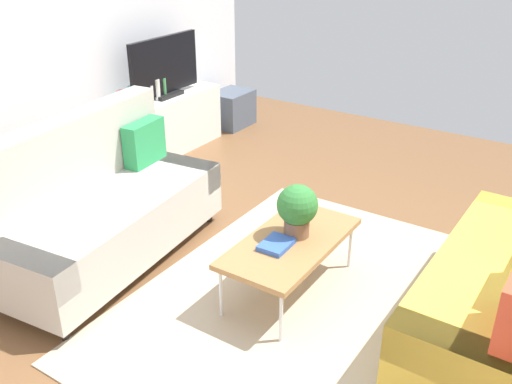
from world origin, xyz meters
name	(u,v)px	position (x,y,z in m)	size (l,w,h in m)	color
ground_plane	(290,282)	(0.00, 0.00, 0.00)	(7.68, 7.68, 0.00)	brown
wall_far	(14,40)	(0.00, 2.80, 1.45)	(6.40, 0.12, 2.90)	silver
area_rug	(310,303)	(-0.14, -0.25, 0.01)	(2.90, 2.20, 0.01)	tan
couch_beige	(101,207)	(-0.48, 1.38, 0.44)	(1.98, 1.04, 1.10)	#B2ADA3
coffee_table	(291,243)	(-0.09, -0.05, 0.39)	(1.10, 0.56, 0.42)	#9E7042
tv_console	(167,124)	(1.48, 2.46, 0.32)	(1.40, 0.44, 0.64)	silver
tv	(165,68)	(1.48, 2.44, 0.95)	(1.00, 0.20, 0.64)	black
storage_trunk	(232,109)	(2.58, 2.36, 0.22)	(0.52, 0.40, 0.44)	#4C5666
potted_plant	(297,208)	(-0.01, -0.05, 0.63)	(0.28, 0.28, 0.38)	brown
table_book_0	(276,244)	(-0.21, -0.01, 0.44)	(0.24, 0.18, 0.03)	#3359B2
vase_0	(123,100)	(0.90, 2.51, 0.74)	(0.10, 0.10, 0.19)	#B24C4C
vase_1	(134,96)	(1.06, 2.51, 0.74)	(0.11, 0.11, 0.20)	#33B29E
bottle_0	(152,94)	(1.23, 2.42, 0.73)	(0.04, 0.04, 0.18)	silver
bottle_1	(157,90)	(1.32, 2.42, 0.75)	(0.06, 0.06, 0.22)	silver
bottle_2	(164,88)	(1.43, 2.42, 0.75)	(0.04, 0.04, 0.21)	#3F8C4C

